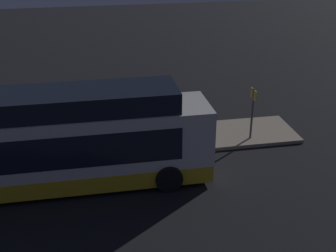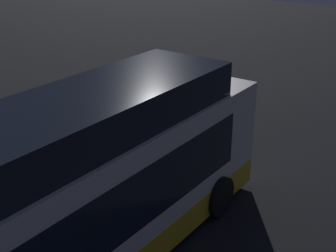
# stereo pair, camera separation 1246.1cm
# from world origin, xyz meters

# --- Properties ---
(ground) EXTENTS (80.00, 80.00, 0.00)m
(ground) POSITION_xyz_m (0.00, 0.00, 0.00)
(ground) COLOR black
(platform) EXTENTS (20.00, 2.99, 0.16)m
(platform) POSITION_xyz_m (0.00, 3.09, 0.08)
(platform) COLOR gray
(platform) RESTS_ON ground
(bus_lead) EXTENTS (11.49, 2.77, 3.95)m
(bus_lead) POSITION_xyz_m (-1.01, -0.06, 1.80)
(bus_lead) COLOR silver
(bus_lead) RESTS_ON ground
(passenger_boarding) EXTENTS (0.49, 0.61, 1.59)m
(passenger_boarding) POSITION_xyz_m (0.04, 3.22, 1.01)
(passenger_boarding) COLOR #2D2D33
(passenger_boarding) RESTS_ON platform
(passenger_waiting) EXTENTS (0.50, 0.50, 1.69)m
(passenger_waiting) POSITION_xyz_m (3.29, 2.89, 1.07)
(passenger_waiting) COLOR #6B604C
(passenger_waiting) RESTS_ON platform
(passenger_with_bags) EXTENTS (0.58, 0.42, 1.75)m
(passenger_with_bags) POSITION_xyz_m (5.50, 2.99, 1.11)
(passenger_with_bags) COLOR #6B604C
(passenger_with_bags) RESTS_ON platform
(suitcase) EXTENTS (0.43, 0.26, 0.81)m
(suitcase) POSITION_xyz_m (-0.32, 3.68, 0.45)
(suitcase) COLOR #598C59
(suitcase) RESTS_ON platform
(sign_post) EXTENTS (0.10, 0.70, 2.50)m
(sign_post) POSITION_xyz_m (7.58, 2.30, 1.75)
(sign_post) COLOR #4C4C51
(sign_post) RESTS_ON platform
(trash_bin) EXTENTS (0.44, 0.44, 0.65)m
(trash_bin) POSITION_xyz_m (1.99, 2.04, 0.49)
(trash_bin) COLOR #593319
(trash_bin) RESTS_ON platform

